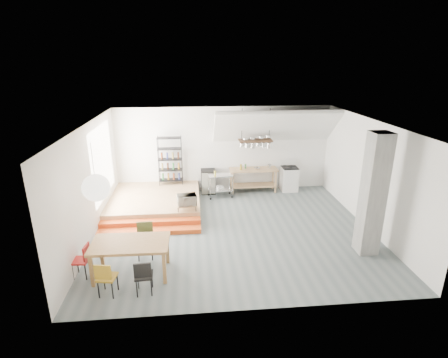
{
  "coord_description": "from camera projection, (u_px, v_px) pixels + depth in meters",
  "views": [
    {
      "loc": [
        -1.2,
        -9.27,
        4.83
      ],
      "look_at": [
        -0.24,
        0.8,
        1.35
      ],
      "focal_mm": 28.0,
      "sensor_mm": 36.0,
      "label": 1
    }
  ],
  "objects": [
    {
      "name": "mini_fridge",
      "position": [
        208.0,
        181.0,
        13.21
      ],
      "size": [
        0.53,
        0.53,
        0.9
      ],
      "primitive_type": "cube",
      "color": "black",
      "rests_on": "ground"
    },
    {
      "name": "step_upper",
      "position": [
        151.0,
        224.0,
        10.51
      ],
      "size": [
        3.0,
        0.35,
        0.27
      ],
      "primitive_type": "cube",
      "color": "#CC4A18",
      "rests_on": "ground"
    },
    {
      "name": "microwave_shelf",
      "position": [
        187.0,
        205.0,
        10.8
      ],
      "size": [
        0.6,
        0.4,
        0.16
      ],
      "color": "#A47D52",
      "rests_on": "platform"
    },
    {
      "name": "step_lower",
      "position": [
        150.0,
        231.0,
        10.2
      ],
      "size": [
        3.0,
        0.35,
        0.13
      ],
      "primitive_type": "cube",
      "color": "#CC4A18",
      "rests_on": "ground"
    },
    {
      "name": "chair_red",
      "position": [
        83.0,
        258.0,
        8.05
      ],
      "size": [
        0.41,
        0.41,
        0.82
      ],
      "rotation": [
        0.0,
        0.0,
        -1.66
      ],
      "color": "#AB1A18",
      "rests_on": "ground"
    },
    {
      "name": "floor",
      "position": [
        235.0,
        230.0,
        10.4
      ],
      "size": [
        8.0,
        8.0,
        0.0
      ],
      "primitive_type": "plane",
      "color": "#546062",
      "rests_on": "ground"
    },
    {
      "name": "wall_back",
      "position": [
        224.0,
        149.0,
        13.17
      ],
      "size": [
        8.0,
        0.04,
        3.2
      ],
      "primitive_type": "cube",
      "color": "silver",
      "rests_on": "ground"
    },
    {
      "name": "stove",
      "position": [
        289.0,
        178.0,
        13.44
      ],
      "size": [
        0.6,
        0.6,
        1.18
      ],
      "color": "white",
      "rests_on": "ground"
    },
    {
      "name": "window_pane",
      "position": [
        103.0,
        162.0,
        10.87
      ],
      "size": [
        0.02,
        2.5,
        2.2
      ],
      "primitive_type": "cube",
      "color": "white",
      "rests_on": "wall_left"
    },
    {
      "name": "wire_shelving",
      "position": [
        170.0,
        160.0,
        12.8
      ],
      "size": [
        0.88,
        0.38,
        1.8
      ],
      "color": "black",
      "rests_on": "platform"
    },
    {
      "name": "slope_ceiling",
      "position": [
        275.0,
        126.0,
        12.46
      ],
      "size": [
        4.4,
        1.44,
        1.32
      ],
      "primitive_type": "cube",
      "rotation": [
        -0.73,
        0.0,
        0.0
      ],
      "color": "white",
      "rests_on": "wall_back"
    },
    {
      "name": "rolling_cart",
      "position": [
        220.0,
        183.0,
        12.74
      ],
      "size": [
        0.92,
        0.58,
        0.86
      ],
      "rotation": [
        0.0,
        0.0,
        0.11
      ],
      "color": "silver",
      "rests_on": "ground"
    },
    {
      "name": "chair_mustard",
      "position": [
        106.0,
        276.0,
        7.36
      ],
      "size": [
        0.44,
        0.44,
        0.83
      ],
      "rotation": [
        0.0,
        0.0,
        2.97
      ],
      "color": "#B1861E",
      "rests_on": "ground"
    },
    {
      "name": "bowl",
      "position": [
        257.0,
        168.0,
        13.12
      ],
      "size": [
        0.26,
        0.26,
        0.05
      ],
      "primitive_type": "imported",
      "rotation": [
        0.0,
        0.0,
        0.18
      ],
      "color": "silver",
      "rests_on": "kitchen_counter"
    },
    {
      "name": "kitchen_counter",
      "position": [
        253.0,
        176.0,
        13.26
      ],
      "size": [
        1.8,
        0.6,
        0.91
      ],
      "color": "#A47D52",
      "rests_on": "ground"
    },
    {
      "name": "paper_lantern",
      "position": [
        96.0,
        188.0,
        7.53
      ],
      "size": [
        0.6,
        0.6,
        0.6
      ],
      "primitive_type": "sphere",
      "color": "white",
      "rests_on": "ceiling"
    },
    {
      "name": "concrete_column",
      "position": [
        373.0,
        195.0,
        8.76
      ],
      "size": [
        0.5,
        0.5,
        3.2
      ],
      "primitive_type": "cube",
      "color": "slate",
      "rests_on": "ground"
    },
    {
      "name": "dining_table",
      "position": [
        130.0,
        246.0,
        8.04
      ],
      "size": [
        1.79,
        1.03,
        0.84
      ],
      "rotation": [
        0.0,
        0.0,
        -0.02
      ],
      "color": "olive",
      "rests_on": "ground"
    },
    {
      "name": "chair_black",
      "position": [
        143.0,
        274.0,
        7.41
      ],
      "size": [
        0.4,
        0.4,
        0.83
      ],
      "rotation": [
        0.0,
        0.0,
        3.2
      ],
      "color": "black",
      "rests_on": "ground"
    },
    {
      "name": "ceiling",
      "position": [
        236.0,
        123.0,
        9.36
      ],
      "size": [
        8.0,
        7.0,
        0.02
      ],
      "primitive_type": "cube",
      "color": "white",
      "rests_on": "wall_back"
    },
    {
      "name": "wall_left",
      "position": [
        90.0,
        184.0,
        9.52
      ],
      "size": [
        0.04,
        7.0,
        3.2
      ],
      "primitive_type": "cube",
      "color": "silver",
      "rests_on": "ground"
    },
    {
      "name": "pot_rack",
      "position": [
        256.0,
        142.0,
        12.61
      ],
      "size": [
        1.2,
        0.5,
        1.43
      ],
      "color": "#3D2A18",
      "rests_on": "ceiling"
    },
    {
      "name": "chair_olive",
      "position": [
        145.0,
        237.0,
        8.88
      ],
      "size": [
        0.44,
        0.44,
        0.92
      ],
      "rotation": [
        0.0,
        0.0,
        0.04
      ],
      "color": "brown",
      "rests_on": "ground"
    },
    {
      "name": "wall_right",
      "position": [
        370.0,
        175.0,
        10.24
      ],
      "size": [
        0.04,
        7.0,
        3.2
      ],
      "primitive_type": "cube",
      "color": "silver",
      "rests_on": "ground"
    },
    {
      "name": "microwave",
      "position": [
        187.0,
        200.0,
        10.75
      ],
      "size": [
        0.64,
        0.48,
        0.32
      ],
      "primitive_type": "imported",
      "rotation": [
        0.0,
        0.0,
        0.16
      ],
      "color": "beige",
      "rests_on": "microwave_shelf"
    },
    {
      "name": "platform",
      "position": [
        155.0,
        201.0,
        12.0
      ],
      "size": [
        3.0,
        3.0,
        0.4
      ],
      "primitive_type": "cube",
      "color": "#A47D52",
      "rests_on": "ground"
    }
  ]
}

